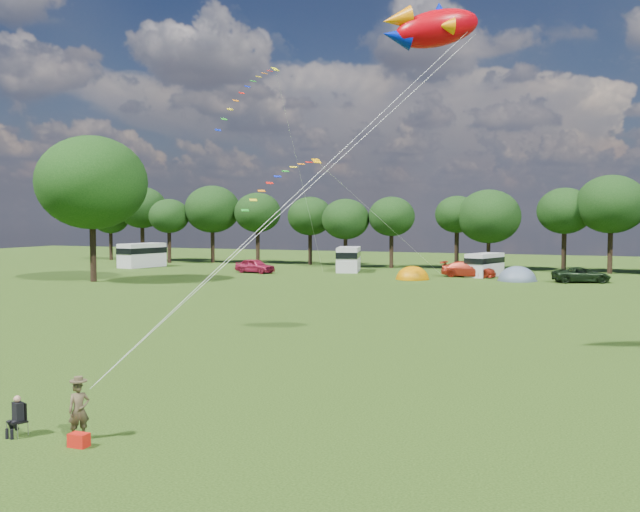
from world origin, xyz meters
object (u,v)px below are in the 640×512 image
(tent_orange, at_px, (412,279))
(big_tree, at_px, (92,183))
(campervan_a, at_px, (142,254))
(fish_kite, at_px, (429,28))
(campervan_c, at_px, (485,264))
(car_c, at_px, (469,269))
(car_d, at_px, (581,275))
(tent_greyblue, at_px, (517,281))
(car_a, at_px, (255,266))
(kite_flyer, at_px, (79,410))
(camp_chair, at_px, (18,412))
(campervan_b, at_px, (349,258))

(tent_orange, bearing_deg, big_tree, -154.27)
(campervan_a, height_order, fish_kite, fish_kite)
(fish_kite, bearing_deg, campervan_c, 70.44)
(car_c, height_order, fish_kite, fish_kite)
(car_d, bearing_deg, fish_kite, 152.52)
(car_c, height_order, car_d, car_c)
(car_d, bearing_deg, tent_orange, 78.71)
(campervan_a, distance_m, fish_kite, 61.25)
(big_tree, distance_m, tent_greyblue, 40.05)
(car_a, xyz_separation_m, tent_orange, (17.31, -1.42, -0.73))
(car_a, distance_m, kite_flyer, 56.04)
(camp_chair, bearing_deg, tent_greyblue, 104.58)
(car_a, bearing_deg, fish_kite, -133.20)
(big_tree, bearing_deg, tent_greyblue, 22.28)
(car_a, distance_m, car_c, 22.07)
(campervan_a, distance_m, campervan_c, 39.42)
(campervan_a, relative_size, fish_kite, 1.46)
(car_d, relative_size, tent_orange, 1.46)
(tent_greyblue, bearing_deg, tent_orange, -168.40)
(big_tree, distance_m, campervan_c, 38.28)
(campervan_b, relative_size, campervan_c, 1.13)
(car_a, xyz_separation_m, car_c, (21.87, 2.99, 0.02))
(car_a, distance_m, tent_greyblue, 26.77)
(campervan_c, xyz_separation_m, fish_kite, (3.85, -43.05, 12.24))
(car_c, height_order, campervan_b, campervan_b)
(fish_kite, bearing_deg, big_tree, 121.35)
(kite_flyer, relative_size, camp_chair, 1.40)
(car_a, height_order, fish_kite, fish_kite)
(campervan_b, xyz_separation_m, kite_flyer, (12.05, -57.56, -0.64))
(big_tree, distance_m, tent_orange, 30.95)
(car_c, xyz_separation_m, tent_greyblue, (4.88, -2.47, -0.75))
(tent_greyblue, bearing_deg, campervan_c, 133.59)
(big_tree, relative_size, kite_flyer, 8.51)
(campervan_a, relative_size, campervan_b, 1.05)
(campervan_a, bearing_deg, campervan_c, -76.96)
(campervan_a, distance_m, tent_orange, 33.77)
(campervan_a, bearing_deg, car_c, -78.72)
(car_d, height_order, fish_kite, fish_kite)
(campervan_b, relative_size, tent_orange, 1.65)
(campervan_c, relative_size, camp_chair, 4.57)
(campervan_a, bearing_deg, tent_orange, -86.20)
(car_a, relative_size, car_d, 0.88)
(campervan_b, bearing_deg, big_tree, 123.53)
(car_a, relative_size, campervan_b, 0.78)
(car_d, bearing_deg, car_a, 71.58)
(big_tree, distance_m, car_a, 18.97)
(campervan_a, relative_size, tent_orange, 1.73)
(big_tree, height_order, kite_flyer, big_tree)
(kite_flyer, bearing_deg, campervan_c, 35.50)
(fish_kite, bearing_deg, car_c, 72.44)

